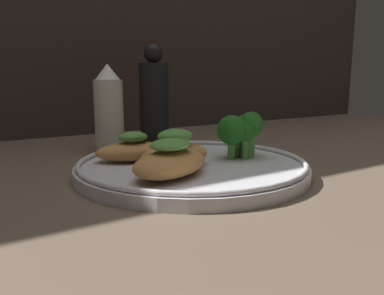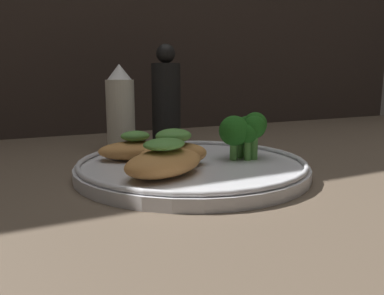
% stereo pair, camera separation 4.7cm
% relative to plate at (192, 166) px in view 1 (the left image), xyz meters
% --- Properties ---
extents(ground_plane, '(1.80, 1.80, 0.01)m').
position_rel_plate_xyz_m(ground_plane, '(0.00, 0.00, -0.01)').
color(ground_plane, brown).
extents(plate, '(0.29, 0.29, 0.02)m').
position_rel_plate_xyz_m(plate, '(0.00, 0.00, 0.00)').
color(plate, silver).
rests_on(plate, ground_plane).
extents(grilled_meat_front, '(0.12, 0.10, 0.04)m').
position_rel_plate_xyz_m(grilled_meat_front, '(-0.06, -0.04, 0.02)').
color(grilled_meat_front, '#BC7F42').
rests_on(grilled_meat_front, plate).
extents(grilled_meat_middle, '(0.09, 0.05, 0.05)m').
position_rel_plate_xyz_m(grilled_meat_middle, '(-0.03, -0.01, 0.02)').
color(grilled_meat_middle, '#BC7F42').
rests_on(grilled_meat_middle, plate).
extents(grilled_meat_back, '(0.11, 0.07, 0.04)m').
position_rel_plate_xyz_m(grilled_meat_back, '(-0.06, 0.05, 0.02)').
color(grilled_meat_back, '#BC7F42').
rests_on(grilled_meat_back, plate).
extents(broccoli_bunch, '(0.07, 0.05, 0.06)m').
position_rel_plate_xyz_m(broccoli_bunch, '(0.07, -0.01, 0.04)').
color(broccoli_bunch, '#569942').
rests_on(broccoli_bunch, plate).
extents(sauce_bottle, '(0.05, 0.05, 0.14)m').
position_rel_plate_xyz_m(sauce_bottle, '(-0.03, 0.21, 0.06)').
color(sauce_bottle, silver).
rests_on(sauce_bottle, ground_plane).
extents(pepper_grinder, '(0.05, 0.05, 0.18)m').
position_rel_plate_xyz_m(pepper_grinder, '(0.05, 0.21, 0.07)').
color(pepper_grinder, black).
rests_on(pepper_grinder, ground_plane).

